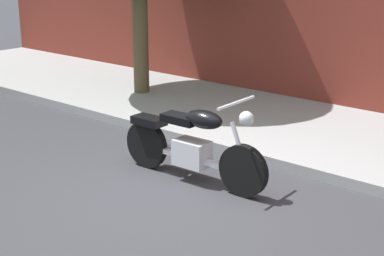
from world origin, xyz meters
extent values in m
plane|color=#38383D|center=(0.00, 0.00, 0.00)|extent=(60.00, 60.00, 0.00)
cube|color=#9D9D9D|center=(0.00, 2.99, 0.07)|extent=(19.05, 3.00, 0.14)
cylinder|color=black|center=(0.67, 0.51, 0.31)|extent=(0.63, 0.12, 0.63)
cylinder|color=black|center=(-0.85, 0.46, 0.31)|extent=(0.63, 0.12, 0.63)
cube|color=silver|center=(-0.09, 0.48, 0.36)|extent=(0.45, 0.29, 0.32)
cube|color=silver|center=(-0.09, 0.48, 0.29)|extent=(1.36, 0.12, 0.06)
ellipsoid|color=black|center=(0.09, 0.49, 0.83)|extent=(0.53, 0.27, 0.22)
cube|color=black|center=(-0.27, 0.48, 0.77)|extent=(0.49, 0.25, 0.10)
cube|color=black|center=(-0.80, 0.46, 0.65)|extent=(0.45, 0.25, 0.10)
cylinder|color=silver|center=(0.61, 0.50, 0.59)|extent=(0.27, 0.06, 0.58)
cylinder|color=silver|center=(0.55, 0.50, 1.11)|extent=(0.06, 0.70, 0.04)
sphere|color=silver|center=(0.69, 0.51, 0.95)|extent=(0.17, 0.17, 0.17)
cylinder|color=silver|center=(-0.35, 0.64, 0.26)|extent=(0.80, 0.11, 0.09)
cylinder|color=brown|center=(-3.44, 2.98, 1.31)|extent=(0.29, 0.29, 2.62)
camera|label=1|loc=(4.27, -4.71, 2.81)|focal=54.81mm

